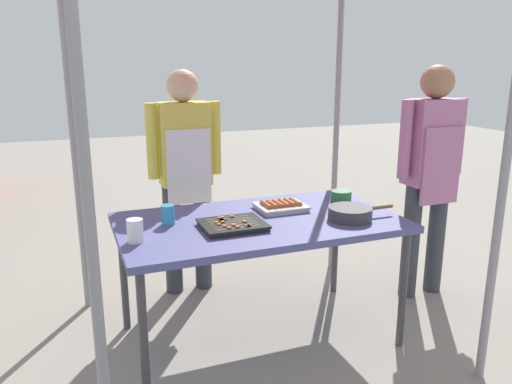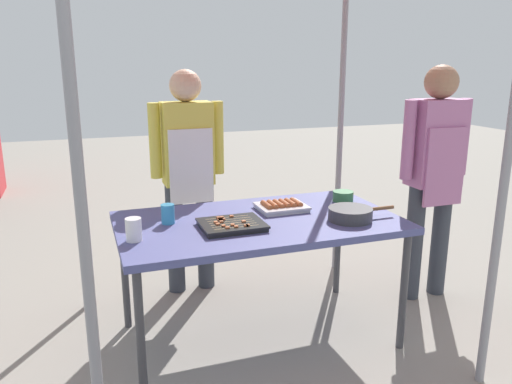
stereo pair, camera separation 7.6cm
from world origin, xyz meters
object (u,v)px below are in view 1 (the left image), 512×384
tray_grilled_sausages (281,206)px  drink_cup_near_edge (135,231)px  drink_cup_by_wok (168,215)px  customer_nearby (431,164)px  stall_table (259,228)px  vendor_woman (185,165)px  cooking_wok (350,213)px  tray_meat_skewers (233,225)px  condiment_bowl (341,196)px

tray_grilled_sausages → drink_cup_near_edge: bearing=-164.2°
drink_cup_by_wok → customer_nearby: size_ratio=0.07×
stall_table → vendor_woman: bearing=106.3°
stall_table → cooking_wok: bearing=-21.1°
tray_grilled_sausages → cooking_wok: size_ratio=0.71×
tray_meat_skewers → drink_cup_by_wok: bearing=148.3°
drink_cup_near_edge → customer_nearby: size_ratio=0.07×
condiment_bowl → vendor_woman: (-0.88, 0.62, 0.15)m
stall_table → tray_meat_skewers: (-0.19, -0.09, 0.07)m
vendor_woman → drink_cup_near_edge: bearing=62.6°
tray_grilled_sausages → condiment_bowl: bearing=6.7°
drink_cup_near_edge → drink_cup_by_wok: 0.31m
cooking_wok → stall_table: bearing=158.9°
tray_grilled_sausages → vendor_woman: 0.81m
cooking_wok → condiment_bowl: cooking_wok is taller
cooking_wok → drink_cup_near_edge: size_ratio=3.47×
tray_meat_skewers → condiment_bowl: 0.89m
drink_cup_near_edge → stall_table: bearing=9.9°
drink_cup_by_wok → customer_nearby: customer_nearby is taller
stall_table → tray_meat_skewers: size_ratio=4.67×
tray_grilled_sausages → cooking_wok: bearing=-47.6°
condiment_bowl → drink_cup_by_wok: drink_cup_by_wok is taller
vendor_woman → customer_nearby: customer_nearby is taller
condiment_bowl → cooking_wok: bearing=-113.1°
customer_nearby → drink_cup_by_wok: bearing=-178.7°
tray_grilled_sausages → condiment_bowl: condiment_bowl is taller
tray_grilled_sausages → drink_cup_near_edge: drink_cup_near_edge is taller
customer_nearby → vendor_woman: bearing=156.8°
stall_table → customer_nearby: 1.34m
cooking_wok → condiment_bowl: size_ratio=3.10×
condiment_bowl → drink_cup_near_edge: (-1.36, -0.31, 0.03)m
cooking_wok → drink_cup_near_edge: (-1.20, 0.06, 0.02)m
tray_meat_skewers → condiment_bowl: condiment_bowl is taller
tray_grilled_sausages → drink_cup_near_edge: size_ratio=2.47×
stall_table → condiment_bowl: bearing=16.0°
stall_table → drink_cup_by_wok: bearing=168.9°
tray_grilled_sausages → drink_cup_by_wok: 0.70m
cooking_wok → drink_cup_near_edge: drink_cup_near_edge is taller
tray_grilled_sausages → tray_meat_skewers: size_ratio=0.86×
vendor_woman → customer_nearby: (1.55, -0.66, 0.02)m
drink_cup_by_wok → tray_grilled_sausages: bearing=2.8°
drink_cup_by_wok → vendor_woman: vendor_woman is taller
drink_cup_near_edge → vendor_woman: (0.48, 0.93, 0.13)m
customer_nearby → tray_grilled_sausages: bearing=-179.6°
condiment_bowl → drink_cup_near_edge: 1.40m
tray_meat_skewers → drink_cup_near_edge: (-0.52, -0.03, 0.04)m
tray_grilled_sausages → tray_meat_skewers: bearing=-149.6°
tray_meat_skewers → cooking_wok: 0.69m
tray_meat_skewers → drink_cup_near_edge: size_ratio=2.89×
drink_cup_near_edge → customer_nearby: bearing=7.5°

